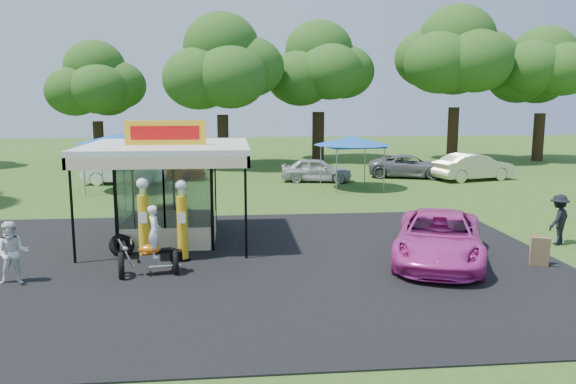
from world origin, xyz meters
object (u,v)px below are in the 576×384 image
at_px(bg_car_c, 317,170).
at_px(tent_east, 352,141).
at_px(spectator_east_a, 559,219).
at_px(gas_station_kiosk, 169,190).
at_px(gas_pump_right, 182,223).
at_px(pink_sedan, 439,238).
at_px(bg_car_a, 125,171).
at_px(bg_car_e, 473,167).
at_px(spectator_west, 12,253).
at_px(bg_car_d, 409,166).
at_px(gas_pump_left, 144,223).
at_px(kiosk_car, 177,215).
at_px(bg_car_b, 169,170).
at_px(a_frame_sign, 540,252).
at_px(tent_west, 119,139).
at_px(motorcycle, 153,248).

xyz_separation_m(bg_car_c, tent_east, (1.51, -2.78, 1.91)).
bearing_deg(spectator_east_a, bg_car_c, -105.10).
relative_size(gas_station_kiosk, gas_pump_right, 2.15).
height_order(pink_sedan, bg_car_a, bg_car_a).
distance_m(gas_station_kiosk, bg_car_c, 15.45).
bearing_deg(bg_car_e, gas_pump_right, 118.85).
relative_size(gas_station_kiosk, pink_sedan, 0.99).
xyz_separation_m(pink_sedan, spectator_west, (-11.95, -0.92, 0.10)).
bearing_deg(bg_car_d, tent_east, 150.34).
relative_size(gas_pump_left, tent_east, 0.62).
bearing_deg(kiosk_car, gas_pump_left, 174.28).
distance_m(gas_pump_left, bg_car_b, 17.76).
distance_m(gas_pump_right, bg_car_a, 17.12).
bearing_deg(bg_car_a, spectator_east_a, -128.39).
relative_size(a_frame_sign, tent_west, 0.21).
distance_m(kiosk_car, bg_car_b, 13.00).
distance_m(gas_station_kiosk, gas_pump_left, 2.71).
bearing_deg(pink_sedan, kiosk_car, 167.21).
distance_m(gas_station_kiosk, bg_car_e, 21.43).
relative_size(gas_pump_right, bg_car_b, 0.56).
height_order(spectator_east_a, bg_car_c, spectator_east_a).
bearing_deg(gas_station_kiosk, spectator_west, -130.08).
height_order(gas_station_kiosk, bg_car_c, gas_station_kiosk).
height_order(bg_car_c, bg_car_d, bg_car_c).
height_order(kiosk_car, bg_car_d, bg_car_d).
xyz_separation_m(gas_station_kiosk, tent_east, (8.67, 10.86, 0.84)).
bearing_deg(gas_station_kiosk, bg_car_d, 48.44).
xyz_separation_m(spectator_west, tent_west, (-0.19, 15.62, 1.93)).
distance_m(motorcycle, spectator_west, 3.59).
distance_m(gas_pump_right, bg_car_c, 17.48).
bearing_deg(bg_car_b, spectator_west, 167.73).
relative_size(bg_car_b, bg_car_c, 1.08).
xyz_separation_m(a_frame_sign, spectator_east_a, (2.07, 2.50, 0.38)).
bearing_deg(gas_pump_right, bg_car_e, 44.64).
relative_size(bg_car_d, tent_east, 1.22).
bearing_deg(bg_car_e, gas_pump_left, 117.02).
bearing_deg(a_frame_sign, motorcycle, -158.32).
distance_m(bg_car_a, tent_east, 13.24).
xyz_separation_m(bg_car_a, bg_car_e, (20.83, -0.54, 0.05)).
xyz_separation_m(motorcycle, tent_west, (-3.76, 15.19, 1.99)).
relative_size(pink_sedan, tent_east, 1.31).
bearing_deg(a_frame_sign, spectator_east_a, 73.66).
relative_size(gas_pump_right, bg_car_d, 0.49).
relative_size(kiosk_car, spectator_west, 1.65).
xyz_separation_m(bg_car_b, bg_car_e, (18.45, -1.75, 0.17)).
bearing_deg(motorcycle, gas_pump_right, 51.42).
bearing_deg(kiosk_car, bg_car_e, -56.38).
relative_size(gas_pump_left, bg_car_c, 0.62).
bearing_deg(spectator_west, bg_car_b, 71.80).
distance_m(gas_pump_right, tent_west, 14.65).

